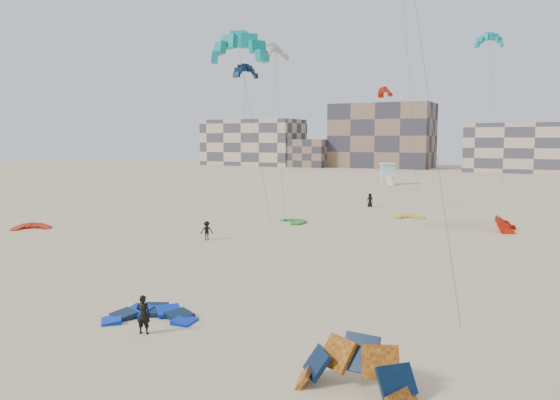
% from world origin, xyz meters
% --- Properties ---
extents(ground, '(320.00, 320.00, 0.00)m').
position_xyz_m(ground, '(0.00, 0.00, 0.00)').
color(ground, '#CCAF89').
rests_on(ground, ground).
extents(kite_ground_blue, '(5.25, 5.35, 1.31)m').
position_xyz_m(kite_ground_blue, '(-0.53, 1.08, 0.00)').
color(kite_ground_blue, '#0228DB').
rests_on(kite_ground_blue, ground).
extents(kite_ground_orange, '(4.31, 4.19, 4.10)m').
position_xyz_m(kite_ground_orange, '(10.25, -1.44, 0.00)').
color(kite_ground_orange, orange).
rests_on(kite_ground_orange, ground).
extents(kite_ground_red, '(4.79, 4.79, 1.47)m').
position_xyz_m(kite_ground_red, '(-27.25, 15.73, 0.00)').
color(kite_ground_red, '#B20402').
rests_on(kite_ground_red, ground).
extents(kite_ground_green, '(4.62, 4.63, 0.60)m').
position_xyz_m(kite_ground_green, '(-7.45, 30.29, 0.00)').
color(kite_ground_green, '#26852B').
rests_on(kite_ground_green, ground).
extents(kite_ground_red_far, '(3.80, 3.74, 3.71)m').
position_xyz_m(kite_ground_red_far, '(11.80, 34.55, 0.00)').
color(kite_ground_red_far, '#B20402').
rests_on(kite_ground_red_far, ground).
extents(kite_ground_yellow, '(3.84, 3.93, 0.74)m').
position_xyz_m(kite_ground_yellow, '(1.95, 38.51, 0.00)').
color(kite_ground_yellow, gold).
rests_on(kite_ground_yellow, ground).
extents(kitesurfer_main, '(0.71, 0.58, 1.70)m').
position_xyz_m(kitesurfer_main, '(0.46, -0.50, 0.85)').
color(kitesurfer_main, black).
rests_on(kitesurfer_main, ground).
extents(kitesurfer_c, '(1.16, 1.06, 1.57)m').
position_xyz_m(kitesurfer_c, '(-9.63, 18.58, 0.78)').
color(kitesurfer_c, black).
rests_on(kitesurfer_c, ground).
extents(kitesurfer_e, '(0.85, 0.58, 1.66)m').
position_xyz_m(kitesurfer_e, '(-4.58, 45.66, 0.83)').
color(kitesurfer_e, black).
rests_on(kitesurfer_e, ground).
extents(kite_fly_teal_a, '(5.47, 5.40, 15.64)m').
position_xyz_m(kite_fly_teal_a, '(-7.05, 19.58, 15.15)').
color(kite_fly_teal_a, '#02AEA2').
rests_on(kite_fly_teal_a, ground).
extents(kite_fly_grey, '(6.75, 8.88, 17.83)m').
position_xyz_m(kite_fly_grey, '(-12.17, 35.32, 17.41)').
color(kite_fly_grey, silver).
rests_on(kite_fly_grey, ground).
extents(kite_fly_navy, '(6.33, 10.27, 17.94)m').
position_xyz_m(kite_fly_navy, '(-24.58, 49.97, 17.57)').
color(kite_fly_navy, '#061B38').
rests_on(kite_fly_navy, ground).
extents(kite_fly_teal_b, '(5.83, 11.06, 21.79)m').
position_xyz_m(kite_fly_teal_b, '(6.26, 63.10, 21.44)').
color(kite_fly_teal_b, '#02AEA2').
rests_on(kite_fly_teal_b, ground).
extents(kite_fly_red, '(4.31, 12.33, 15.58)m').
position_xyz_m(kite_fly_red, '(-9.50, 67.34, 15.39)').
color(kite_fly_red, '#B20402').
rests_on(kite_fly_red, ground).
extents(lifeguard_tower_far, '(3.61, 5.76, 3.86)m').
position_xyz_m(lifeguard_tower_far, '(-12.00, 78.31, 1.91)').
color(lifeguard_tower_far, white).
rests_on(lifeguard_tower_far, ground).
extents(condo_west_a, '(30.00, 15.00, 14.00)m').
position_xyz_m(condo_west_a, '(-70.00, 130.00, 7.00)').
color(condo_west_a, '#C4AC8F').
rests_on(condo_west_a, ground).
extents(condo_west_b, '(28.00, 14.00, 18.00)m').
position_xyz_m(condo_west_b, '(-30.00, 134.00, 9.00)').
color(condo_west_b, '#80634D').
rests_on(condo_west_b, ground).
extents(condo_mid, '(32.00, 16.00, 12.00)m').
position_xyz_m(condo_mid, '(10.00, 130.00, 6.00)').
color(condo_mid, '#C4AC8F').
rests_on(condo_mid, ground).
extents(condo_fill_left, '(12.00, 10.00, 8.00)m').
position_xyz_m(condo_fill_left, '(-50.00, 128.00, 4.00)').
color(condo_fill_left, '#80634D').
rests_on(condo_fill_left, ground).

